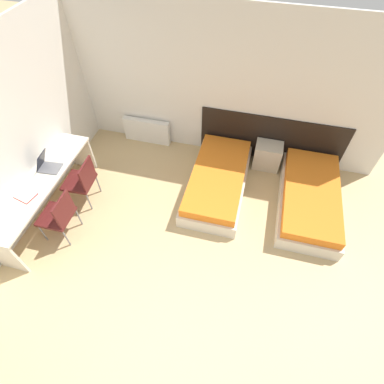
% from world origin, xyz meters
% --- Properties ---
extents(ground_plane, '(20.00, 20.00, 0.00)m').
position_xyz_m(ground_plane, '(0.00, 0.00, 0.00)').
color(ground_plane, tan).
extents(wall_back, '(6.03, 0.05, 2.70)m').
position_xyz_m(wall_back, '(0.00, 3.74, 1.35)').
color(wall_back, silver).
rests_on(wall_back, ground_plane).
extents(wall_left, '(0.05, 4.72, 2.70)m').
position_xyz_m(wall_left, '(-2.54, 1.86, 1.35)').
color(wall_left, silver).
rests_on(wall_left, ground_plane).
extents(headboard_panel, '(2.64, 0.03, 0.96)m').
position_xyz_m(headboard_panel, '(1.09, 3.71, 0.48)').
color(headboard_panel, black).
rests_on(headboard_panel, ground_plane).
extents(bed_near_window, '(0.96, 1.96, 0.41)m').
position_xyz_m(bed_near_window, '(0.30, 2.69, 0.20)').
color(bed_near_window, beige).
rests_on(bed_near_window, ground_plane).
extents(bed_near_door, '(0.96, 1.96, 0.41)m').
position_xyz_m(bed_near_door, '(1.87, 2.69, 0.20)').
color(bed_near_door, beige).
rests_on(bed_near_door, ground_plane).
extents(nightstand, '(0.49, 0.36, 0.51)m').
position_xyz_m(nightstand, '(1.09, 3.49, 0.25)').
color(nightstand, beige).
rests_on(nightstand, ground_plane).
extents(radiator, '(0.94, 0.12, 0.51)m').
position_xyz_m(radiator, '(-1.35, 3.62, 0.25)').
color(radiator, silver).
rests_on(radiator, ground_plane).
extents(desk, '(0.50, 2.24, 0.73)m').
position_xyz_m(desk, '(-2.26, 1.53, 0.58)').
color(desk, beige).
rests_on(desk, ground_plane).
extents(chair_near_laptop, '(0.48, 0.48, 0.89)m').
position_xyz_m(chair_near_laptop, '(-1.82, 1.89, 0.50)').
color(chair_near_laptop, '#511919').
rests_on(chair_near_laptop, ground_plane).
extents(chair_near_notebook, '(0.47, 0.47, 0.89)m').
position_xyz_m(chair_near_notebook, '(-1.82, 1.17, 0.50)').
color(chair_near_notebook, '#511919').
rests_on(chair_near_notebook, ground_plane).
extents(laptop, '(0.35, 0.28, 0.32)m').
position_xyz_m(laptop, '(-2.28, 1.81, 0.80)').
color(laptop, slate).
rests_on(laptop, desk).
extents(open_notebook, '(0.32, 0.28, 0.02)m').
position_xyz_m(open_notebook, '(-2.30, 1.23, 0.74)').
color(open_notebook, '#B21E1E').
rests_on(open_notebook, desk).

